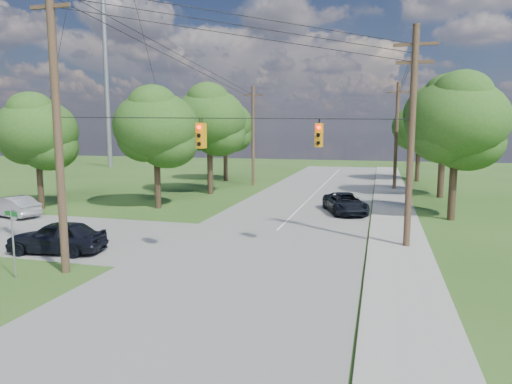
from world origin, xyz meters
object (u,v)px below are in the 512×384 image
(car_cross_silver, at_px, (12,207))
(pole_sw, at_px, (57,117))
(pole_north_w, at_px, (253,135))
(pole_north_e, at_px, (396,135))
(car_cross_dark, at_px, (57,237))
(pole_ne, at_px, (411,135))
(car_main_north, at_px, (345,203))

(car_cross_silver, bearing_deg, pole_sw, 65.75)
(pole_north_w, bearing_deg, pole_north_e, 0.00)
(pole_north_e, xyz_separation_m, car_cross_dark, (-15.72, -27.30, -4.34))
(pole_ne, relative_size, pole_north_e, 1.05)
(pole_north_w, relative_size, car_cross_silver, 2.39)
(pole_ne, bearing_deg, car_cross_silver, 176.95)
(pole_ne, bearing_deg, pole_north_w, 122.29)
(pole_ne, height_order, pole_north_w, pole_ne)
(pole_ne, distance_m, car_cross_dark, 17.24)
(pole_sw, height_order, car_cross_dark, pole_sw)
(car_main_north, bearing_deg, car_cross_dark, -150.72)
(pole_north_w, height_order, car_cross_dark, pole_north_w)
(car_cross_dark, bearing_deg, car_main_north, 131.11)
(pole_sw, relative_size, car_cross_dark, 2.70)
(pole_north_e, distance_m, car_cross_silver, 32.32)
(pole_north_e, height_order, car_main_north, pole_north_e)
(pole_north_e, relative_size, car_cross_silver, 2.39)
(pole_sw, distance_m, car_cross_dark, 6.31)
(pole_ne, xyz_separation_m, pole_north_w, (-13.90, 22.00, -0.34))
(pole_north_w, bearing_deg, pole_sw, -89.23)
(pole_north_e, height_order, car_cross_silver, pole_north_e)
(pole_north_w, xyz_separation_m, car_cross_dark, (-1.82, -27.30, -4.34))
(car_cross_silver, bearing_deg, pole_north_w, 167.98)
(pole_ne, distance_m, car_main_north, 10.40)
(pole_sw, xyz_separation_m, pole_north_e, (13.50, 29.60, -1.10))
(pole_sw, height_order, car_main_north, pole_sw)
(pole_ne, height_order, pole_north_e, pole_ne)
(pole_ne, xyz_separation_m, car_cross_silver, (-24.42, 1.30, -4.75))
(pole_north_e, bearing_deg, pole_ne, -90.00)
(pole_ne, relative_size, car_cross_dark, 2.36)
(pole_north_e, bearing_deg, pole_sw, -114.52)
(car_cross_dark, height_order, car_cross_silver, car_cross_dark)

